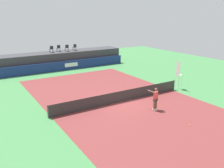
# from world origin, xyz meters

# --- Properties ---
(ground_plane) EXTENTS (48.00, 48.00, 0.00)m
(ground_plane) POSITION_xyz_m (0.00, 3.00, 0.00)
(ground_plane) COLOR #3D7A42
(court_inner) EXTENTS (12.00, 22.00, 0.00)m
(court_inner) POSITION_xyz_m (0.00, 0.00, 0.00)
(court_inner) COLOR maroon
(court_inner) RESTS_ON ground
(sponsor_wall) EXTENTS (18.00, 0.22, 1.20)m
(sponsor_wall) POSITION_xyz_m (0.00, 13.50, 0.60)
(sponsor_wall) COLOR navy
(sponsor_wall) RESTS_ON ground
(spectator_platform) EXTENTS (18.00, 2.80, 2.20)m
(spectator_platform) POSITION_xyz_m (0.00, 15.30, 1.10)
(spectator_platform) COLOR #38383D
(spectator_platform) RESTS_ON ground
(spectator_chair_far_left) EXTENTS (0.48, 0.48, 0.89)m
(spectator_chair_far_left) POSITION_xyz_m (-0.82, 15.09, 2.69)
(spectator_chair_far_left) COLOR #1E232D
(spectator_chair_far_left) RESTS_ON spectator_platform
(spectator_chair_left) EXTENTS (0.45, 0.45, 0.89)m
(spectator_chair_left) POSITION_xyz_m (0.26, 15.47, 2.69)
(spectator_chair_left) COLOR #1E232D
(spectator_chair_left) RESTS_ON spectator_platform
(spectator_chair_center) EXTENTS (0.48, 0.48, 0.89)m
(spectator_chair_center) POSITION_xyz_m (1.35, 15.20, 2.69)
(spectator_chair_center) COLOR #1E232D
(spectator_chair_center) RESTS_ON spectator_platform
(spectator_chair_right) EXTENTS (0.48, 0.48, 0.89)m
(spectator_chair_right) POSITION_xyz_m (2.45, 15.13, 2.69)
(spectator_chair_right) COLOR #1E232D
(spectator_chair_right) RESTS_ON spectator_platform
(umpire_chair) EXTENTS (0.45, 0.45, 2.76)m
(umpire_chair) POSITION_xyz_m (6.72, -0.00, 1.59)
(umpire_chair) COLOR white
(umpire_chair) RESTS_ON ground
(tennis_net) EXTENTS (12.40, 0.02, 0.95)m
(tennis_net) POSITION_xyz_m (0.00, 0.00, 0.47)
(tennis_net) COLOR #2D2D2D
(tennis_net) RESTS_ON ground
(net_post_near) EXTENTS (0.10, 0.10, 1.00)m
(net_post_near) POSITION_xyz_m (-6.20, 0.00, 0.50)
(net_post_near) COLOR #4C4C51
(net_post_near) RESTS_ON ground
(net_post_far) EXTENTS (0.10, 0.10, 1.00)m
(net_post_far) POSITION_xyz_m (6.20, 0.00, 0.50)
(net_post_far) COLOR #4C4C51
(net_post_far) RESTS_ON ground
(tennis_player) EXTENTS (0.94, 1.10, 1.77)m
(tennis_player) POSITION_xyz_m (1.24, -2.84, 0.96)
(tennis_player) COLOR white
(tennis_player) RESTS_ON court_inner
(tennis_ball) EXTENTS (0.07, 0.07, 0.07)m
(tennis_ball) POSITION_xyz_m (1.47, -6.09, 0.04)
(tennis_ball) COLOR #D8EA33
(tennis_ball) RESTS_ON court_inner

